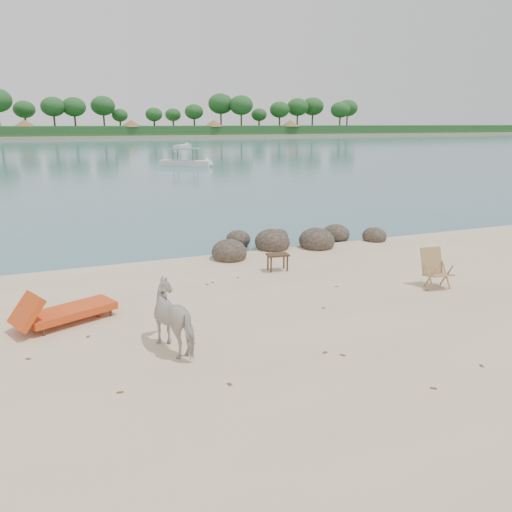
{
  "coord_description": "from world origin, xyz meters",
  "views": [
    {
      "loc": [
        -3.76,
        -8.18,
        3.94
      ],
      "look_at": [
        0.32,
        2.0,
        1.0
      ],
      "focal_mm": 35.0,
      "sensor_mm": 36.0,
      "label": 1
    }
  ],
  "objects": [
    {
      "name": "water",
      "position": [
        0.0,
        90.0,
        0.0
      ],
      "size": [
        400.0,
        400.0,
        0.0
      ],
      "primitive_type": "plane",
      "color": "#386870",
      "rests_on": "ground"
    },
    {
      "name": "far_shore",
      "position": [
        0.0,
        170.0,
        0.0
      ],
      "size": [
        420.0,
        90.0,
        1.4
      ],
      "primitive_type": "cube",
      "color": "tan",
      "rests_on": "ground"
    },
    {
      "name": "far_scenery",
      "position": [
        0.03,
        136.7,
        3.14
      ],
      "size": [
        420.0,
        18.0,
        9.5
      ],
      "color": "#1E4C1E",
      "rests_on": "ground"
    },
    {
      "name": "boulders",
      "position": [
        3.17,
        6.03,
        0.18
      ],
      "size": [
        6.32,
        2.79,
        0.85
      ],
      "rotation": [
        0.0,
        0.0,
        0.01
      ],
      "color": "#2E281F",
      "rests_on": "ground"
    },
    {
      "name": "cow",
      "position": [
        -1.99,
        -0.04,
        0.59
      ],
      "size": [
        1.07,
        1.53,
        1.18
      ],
      "primitive_type": "imported",
      "rotation": [
        0.0,
        0.0,
        3.49
      ],
      "color": "beige",
      "rests_on": "ground"
    },
    {
      "name": "side_table",
      "position": [
        1.65,
        3.72,
        0.23
      ],
      "size": [
        0.61,
        0.42,
        0.46
      ],
      "primitive_type": null,
      "rotation": [
        0.0,
        0.0,
        -0.09
      ],
      "color": "#342415",
      "rests_on": "ground"
    },
    {
      "name": "lounge_chair",
      "position": [
        -3.71,
        1.99,
        0.32
      ],
      "size": [
        2.27,
        1.53,
        0.64
      ],
      "primitive_type": null,
      "rotation": [
        0.0,
        0.0,
        0.4
      ],
      "color": "#C65017",
      "rests_on": "ground"
    },
    {
      "name": "deck_chair",
      "position": [
        4.68,
        0.93,
        0.47
      ],
      "size": [
        0.68,
        0.73,
        0.95
      ],
      "primitive_type": null,
      "rotation": [
        0.0,
        0.0,
        -0.12
      ],
      "color": "tan",
      "rests_on": "ground"
    },
    {
      "name": "boat_mid",
      "position": [
        7.84,
        38.64,
        1.35
      ],
      "size": [
        5.19,
        4.3,
        2.71
      ],
      "primitive_type": null,
      "rotation": [
        0.0,
        0.0,
        -0.64
      ],
      "color": "silver",
      "rests_on": "water"
    },
    {
      "name": "boat_far",
      "position": [
        15.9,
        72.84,
        0.32
      ],
      "size": [
        4.18,
        5.2,
        0.64
      ],
      "primitive_type": null,
      "rotation": [
        0.0,
        0.0,
        0.95
      ],
      "color": "silver",
      "rests_on": "water"
    },
    {
      "name": "dead_leaves",
      "position": [
        -0.09,
        0.42,
        0.01
      ],
      "size": [
        8.93,
        6.86,
        0.0
      ],
      "color": "brown",
      "rests_on": "ground"
    }
  ]
}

